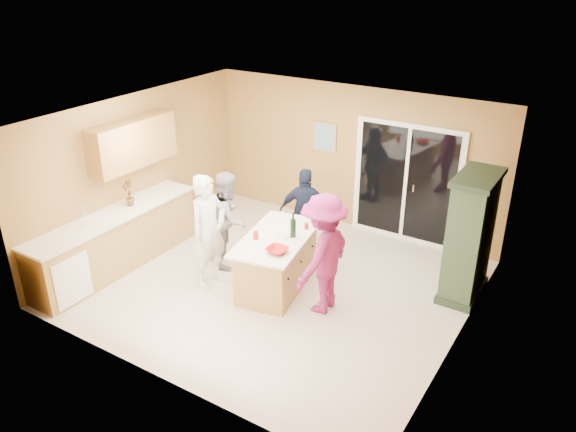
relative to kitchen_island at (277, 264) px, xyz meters
The scene contains 22 objects.
floor 0.41m from the kitchen_island, 132.68° to the left, with size 5.50×5.50×0.00m, color beige.
ceiling 2.20m from the kitchen_island, 132.68° to the left, with size 5.50×5.00×0.10m, color white.
wall_back 2.71m from the kitchen_island, 91.22° to the left, with size 5.50×0.10×2.60m, color tan.
wall_front 2.60m from the kitchen_island, 91.28° to the right, with size 5.50×0.10×2.60m, color tan.
wall_left 2.95m from the kitchen_island, behind, with size 0.10×5.00×2.60m, color tan.
wall_right 2.84m from the kitchen_island, ahead, with size 0.10×5.00×2.60m, color tan.
left_cabinet_run 2.69m from the kitchen_island, 158.40° to the right, with size 0.65×3.05×1.24m.
upper_cabinets 3.02m from the kitchen_island, behind, with size 0.35×1.60×0.75m, color #AD8743.
sliding_door 2.79m from the kitchen_island, 68.48° to the left, with size 1.90×0.07×2.10m.
framed_picture 2.87m from the kitchen_island, 103.41° to the left, with size 0.46×0.04×0.56m.
kitchen_island is the anchor object (origin of this frame).
green_hutch 2.81m from the kitchen_island, 28.30° to the left, with size 0.54×1.03×1.89m.
woman_white 1.12m from the kitchen_island, 154.40° to the right, with size 0.64×0.42×1.77m, color white.
woman_grey 1.18m from the kitchen_island, 166.39° to the left, with size 0.76×0.59×1.56m, color gray.
woman_navy 1.21m from the kitchen_island, 98.70° to the left, with size 0.89×0.37×1.51m, color #171D33.
woman_magenta 0.98m from the kitchen_island, ahead, with size 1.13×0.65×1.75m, color #8A1E55.
serving_bowl 0.69m from the kitchen_island, 56.22° to the right, with size 0.29×0.29×0.07m, color red.
tulip_vase 2.66m from the kitchen_island, 169.65° to the right, with size 0.24×0.16×0.45m, color #A4101E.
tumbler_near 0.60m from the kitchen_island, 133.21° to the right, with size 0.08×0.08×0.11m, color red.
tumbler_far 0.72m from the kitchen_island, 61.61° to the left, with size 0.07×0.07×0.10m, color red.
wine_bottle 0.65m from the kitchen_island, 30.37° to the left, with size 0.09×0.09×0.37m.
white_plate 0.47m from the kitchen_island, 15.32° to the left, with size 0.23×0.23×0.02m, color silver.
Camera 1 is at (4.06, -6.16, 4.60)m, focal length 35.00 mm.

